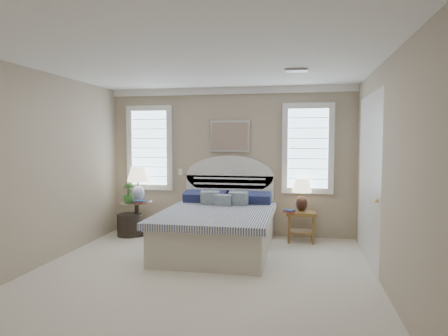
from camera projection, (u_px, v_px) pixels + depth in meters
floor at (196, 280)px, 4.99m from camera, size 4.50×5.00×0.01m
ceiling at (195, 61)px, 4.80m from camera, size 4.50×5.00×0.01m
wall_back at (230, 162)px, 7.35m from camera, size 4.50×0.02×2.70m
wall_left at (32, 170)px, 5.32m from camera, size 0.02×5.00×2.70m
wall_right at (389, 176)px, 4.48m from camera, size 0.02×5.00×2.70m
crown_molding at (230, 91)px, 7.22m from camera, size 4.50×0.08×0.12m
hvac_vent at (296, 71)px, 5.37m from camera, size 0.30×0.20×0.02m
switch_plate at (180, 172)px, 7.53m from camera, size 0.08×0.01×0.12m
window_left at (150, 148)px, 7.60m from camera, size 0.90×0.06×1.60m
window_right at (308, 149)px, 7.05m from camera, size 0.90×0.06×1.60m
painting at (230, 136)px, 7.28m from camera, size 0.74×0.04×0.58m
closet_door at (369, 179)px, 5.67m from camera, size 0.02×1.80×2.40m
bed at (219, 225)px, 6.40m from camera, size 1.72×2.28×1.47m
side_table_left at (137, 215)px, 7.28m from camera, size 0.56×0.56×0.63m
nightstand_right at (301, 220)px, 6.83m from camera, size 0.50×0.40×0.53m
floor_pot at (130, 225)px, 7.30m from camera, size 0.58×0.58×0.40m
lamp_left at (138, 180)px, 7.27m from camera, size 0.41×0.41×0.63m
lamp_right at (302, 191)px, 6.88m from camera, size 0.42×0.42×0.56m
potted_plant at (129, 193)px, 7.08m from camera, size 0.25×0.25×0.35m
books_left at (140, 202)px, 7.05m from camera, size 0.20×0.15×0.05m
books_right at (289, 211)px, 6.72m from camera, size 0.22×0.19×0.05m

